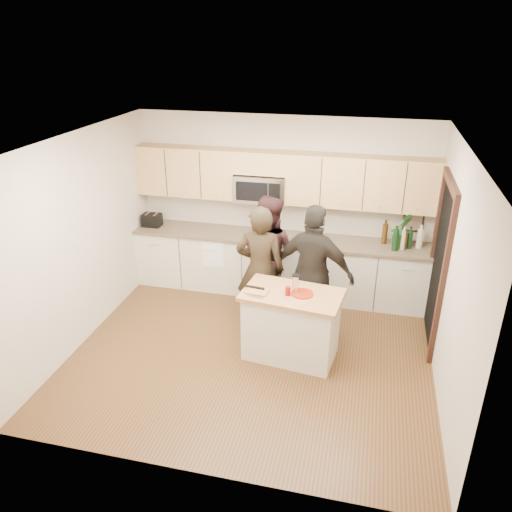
% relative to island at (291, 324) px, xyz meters
% --- Properties ---
extents(floor, '(4.50, 4.50, 0.00)m').
position_rel_island_xyz_m(floor, '(-0.49, -0.06, -0.45)').
color(floor, brown).
rests_on(floor, ground).
extents(room_shell, '(4.52, 4.02, 2.71)m').
position_rel_island_xyz_m(room_shell, '(-0.49, -0.06, 1.28)').
color(room_shell, '#BCB0A0').
rests_on(room_shell, ground).
extents(back_cabinetry, '(4.50, 0.66, 0.94)m').
position_rel_island_xyz_m(back_cabinetry, '(-0.49, 1.63, 0.02)').
color(back_cabinetry, beige).
rests_on(back_cabinetry, ground).
extents(upper_cabinetry, '(4.50, 0.33, 0.75)m').
position_rel_island_xyz_m(upper_cabinetry, '(-0.46, 1.78, 1.39)').
color(upper_cabinetry, tan).
rests_on(upper_cabinetry, ground).
extents(microwave, '(0.76, 0.41, 0.40)m').
position_rel_island_xyz_m(microwave, '(-0.80, 1.74, 1.20)').
color(microwave, silver).
rests_on(microwave, ground).
extents(doorway, '(0.06, 1.25, 2.20)m').
position_rel_island_xyz_m(doorway, '(1.74, 0.84, 0.70)').
color(doorway, black).
rests_on(doorway, ground).
extents(framed_picture, '(0.30, 0.03, 0.38)m').
position_rel_island_xyz_m(framed_picture, '(1.46, 1.93, 0.83)').
color(framed_picture, black).
rests_on(framed_picture, ground).
extents(dish_towel, '(0.34, 0.60, 0.48)m').
position_rel_island_xyz_m(dish_towel, '(-1.44, 1.44, 0.35)').
color(dish_towel, white).
rests_on(dish_towel, ground).
extents(island, '(1.28, 0.84, 0.90)m').
position_rel_island_xyz_m(island, '(0.00, 0.00, 0.00)').
color(island, beige).
rests_on(island, ground).
extents(red_plate, '(0.27, 0.27, 0.02)m').
position_rel_island_xyz_m(red_plate, '(0.12, -0.00, 0.45)').
color(red_plate, maroon).
rests_on(red_plate, island).
extents(box_grater, '(0.08, 0.07, 0.22)m').
position_rel_island_xyz_m(box_grater, '(0.03, 0.03, 0.57)').
color(box_grater, silver).
rests_on(box_grater, red_plate).
extents(drink_glass, '(0.07, 0.07, 0.11)m').
position_rel_island_xyz_m(drink_glass, '(-0.05, -0.06, 0.50)').
color(drink_glass, maroon).
rests_on(drink_glass, island).
extents(cutting_board, '(0.29, 0.21, 0.02)m').
position_rel_island_xyz_m(cutting_board, '(-0.43, -0.08, 0.46)').
color(cutting_board, '#AB7947').
rests_on(cutting_board, island).
extents(tongs, '(0.25, 0.06, 0.02)m').
position_rel_island_xyz_m(tongs, '(-0.47, -0.01, 0.47)').
color(tongs, black).
rests_on(tongs, cutting_board).
extents(knife, '(0.21, 0.05, 0.01)m').
position_rel_island_xyz_m(knife, '(-0.41, -0.20, 0.47)').
color(knife, silver).
rests_on(knife, cutting_board).
extents(toaster, '(0.29, 0.21, 0.20)m').
position_rel_island_xyz_m(toaster, '(-2.54, 1.61, 0.59)').
color(toaster, black).
rests_on(toaster, back_cabinetry).
extents(bottle_cluster, '(0.57, 0.31, 0.37)m').
position_rel_island_xyz_m(bottle_cluster, '(1.32, 1.63, 0.66)').
color(bottle_cluster, '#39210A').
rests_on(bottle_cluster, back_cabinetry).
extents(orchid, '(0.36, 0.33, 0.54)m').
position_rel_island_xyz_m(orchid, '(1.29, 1.66, 0.76)').
color(orchid, '#2C6F2D').
rests_on(orchid, back_cabinetry).
extents(woman_left, '(0.68, 0.48, 1.78)m').
position_rel_island_xyz_m(woman_left, '(-0.53, 0.55, 0.44)').
color(woman_left, black).
rests_on(woman_left, ground).
extents(woman_center, '(0.99, 0.85, 1.78)m').
position_rel_island_xyz_m(woman_center, '(-0.53, 0.99, 0.44)').
color(woman_center, black).
rests_on(woman_center, ground).
extents(woman_right, '(1.16, 0.69, 1.85)m').
position_rel_island_xyz_m(woman_right, '(0.19, 0.55, 0.47)').
color(woman_right, black).
rests_on(woman_right, ground).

